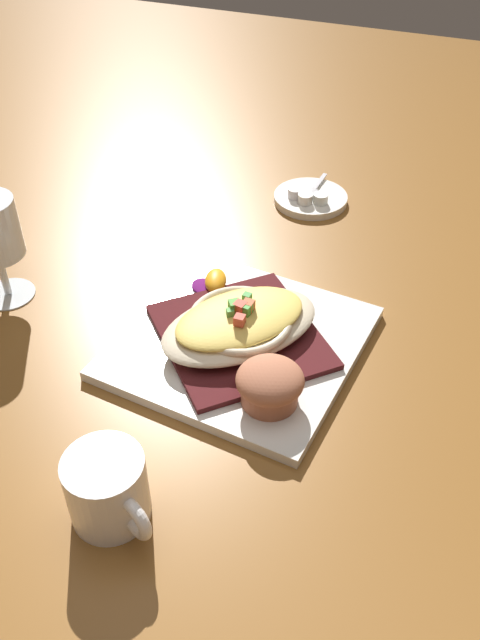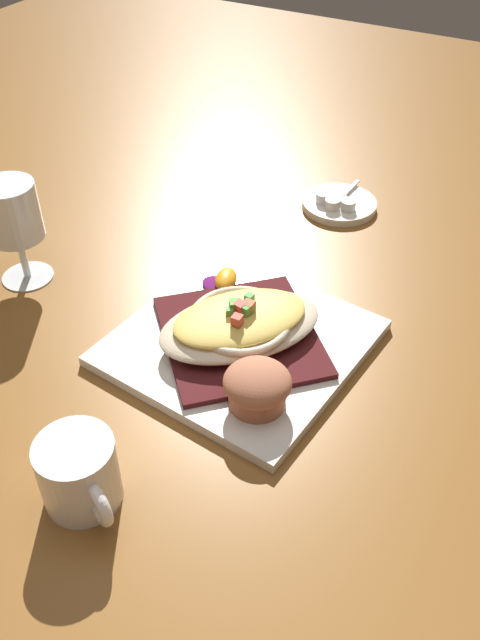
# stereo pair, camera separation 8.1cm
# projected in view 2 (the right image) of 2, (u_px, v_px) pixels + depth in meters

# --- Properties ---
(ground_plane) EXTENTS (2.60, 2.60, 0.00)m
(ground_plane) POSITION_uv_depth(u_px,v_px,m) (240.00, 347.00, 0.84)
(ground_plane) COLOR brown
(square_plate) EXTENTS (0.31, 0.31, 0.01)m
(square_plate) POSITION_uv_depth(u_px,v_px,m) (240.00, 342.00, 0.84)
(square_plate) COLOR white
(square_plate) RESTS_ON ground_plane
(folded_napkin) EXTENTS (0.27, 0.27, 0.01)m
(folded_napkin) POSITION_uv_depth(u_px,v_px,m) (240.00, 336.00, 0.83)
(folded_napkin) COLOR #461618
(folded_napkin) RESTS_ON square_plate
(gratin_dish) EXTENTS (0.23, 0.24, 0.05)m
(gratin_dish) POSITION_uv_depth(u_px,v_px,m) (240.00, 322.00, 0.82)
(gratin_dish) COLOR beige
(gratin_dish) RESTS_ON folded_napkin
(muffin) EXTENTS (0.08, 0.08, 0.05)m
(muffin) POSITION_uv_depth(u_px,v_px,m) (257.00, 386.00, 0.74)
(muffin) COLOR #A86044
(muffin) RESTS_ON square_plate
(orange_garnish) EXTENTS (0.06, 0.06, 0.02)m
(orange_garnish) POSITION_uv_depth(u_px,v_px,m) (224.00, 281.00, 0.91)
(orange_garnish) COLOR #5C135B
(orange_garnish) RESTS_ON square_plate
(coffee_mug) EXTENTS (0.10, 0.08, 0.08)m
(coffee_mug) POSITION_uv_depth(u_px,v_px,m) (80.00, 476.00, 0.65)
(coffee_mug) COLOR white
(coffee_mug) RESTS_ON ground_plane
(stemmed_glass) EXTENTS (0.07, 0.07, 0.15)m
(stemmed_glass) POSITION_uv_depth(u_px,v_px,m) (13.00, 217.00, 0.89)
(stemmed_glass) COLOR white
(stemmed_glass) RESTS_ON ground_plane
(creamer_saucer) EXTENTS (0.12, 0.12, 0.01)m
(creamer_saucer) POSITION_uv_depth(u_px,v_px,m) (339.00, 204.00, 1.09)
(creamer_saucer) COLOR white
(creamer_saucer) RESTS_ON ground_plane
(spoon) EXTENTS (0.03, 0.09, 0.01)m
(spoon) POSITION_uv_depth(u_px,v_px,m) (341.00, 197.00, 1.09)
(spoon) COLOR silver
(spoon) RESTS_ON creamer_saucer
(creamer_cup_0) EXTENTS (0.02, 0.02, 0.02)m
(creamer_cup_0) POSITION_uv_depth(u_px,v_px,m) (323.00, 198.00, 1.08)
(creamer_cup_0) COLOR silver
(creamer_cup_0) RESTS_ON creamer_saucer
(creamer_cup_1) EXTENTS (0.02, 0.02, 0.02)m
(creamer_cup_1) POSITION_uv_depth(u_px,v_px,m) (332.00, 204.00, 1.07)
(creamer_cup_1) COLOR white
(creamer_cup_1) RESTS_ON creamer_saucer
(creamer_cup_2) EXTENTS (0.02, 0.02, 0.02)m
(creamer_cup_2) POSITION_uv_depth(u_px,v_px,m) (347.00, 205.00, 1.07)
(creamer_cup_2) COLOR white
(creamer_cup_2) RESTS_ON creamer_saucer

